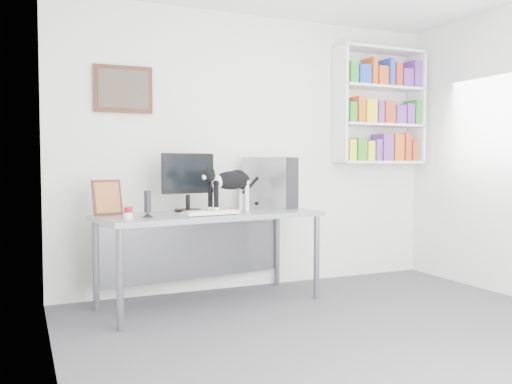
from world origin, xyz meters
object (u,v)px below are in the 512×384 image
at_px(keyboard, 210,213).
at_px(pc_tower, 270,183).
at_px(monitor, 188,182).
at_px(cat, 230,191).
at_px(bookshelf, 380,106).
at_px(soup_can, 128,213).
at_px(leaning_print, 107,197).
at_px(desk, 211,259).
at_px(speaker, 148,204).

bearing_deg(keyboard, pc_tower, 18.28).
distance_m(monitor, cat, 0.41).
distance_m(bookshelf, monitor, 2.34).
bearing_deg(pc_tower, cat, 176.47).
bearing_deg(cat, soup_can, 165.72).
distance_m(leaning_print, soup_can, 0.42).
bearing_deg(bookshelf, cat, -166.57).
xyz_separation_m(monitor, soup_can, (-0.61, -0.45, -0.22)).
bearing_deg(monitor, soup_can, -153.72).
distance_m(desk, pc_tower, 0.95).
distance_m(pc_tower, speaker, 1.32).
bearing_deg(monitor, keyboard, -88.77).
xyz_separation_m(keyboard, cat, (0.23, 0.11, 0.17)).
distance_m(bookshelf, cat, 2.13).
bearing_deg(cat, keyboard, -178.72).
relative_size(pc_tower, cat, 0.80).
relative_size(desk, monitor, 3.65).
xyz_separation_m(bookshelf, keyboard, (-2.12, -0.57, -1.03)).
xyz_separation_m(pc_tower, speaker, (-1.26, -0.39, -0.13)).
bearing_deg(desk, soup_can, -170.59).
bearing_deg(soup_can, keyboard, 5.23).
distance_m(monitor, pc_tower, 0.81).
xyz_separation_m(bookshelf, soup_can, (-2.81, -0.63, -1.00)).
bearing_deg(soup_can, speaker, 19.72).
distance_m(keyboard, soup_can, 0.69).
height_order(desk, keyboard, keyboard).
xyz_separation_m(keyboard, leaning_print, (-0.79, 0.33, 0.13)).
bearing_deg(leaning_print, keyboard, -35.72).
relative_size(desk, pc_tower, 3.94).
bearing_deg(soup_can, pc_tower, 17.43).
bearing_deg(speaker, keyboard, 9.82).
bearing_deg(speaker, desk, 26.33).
bearing_deg(desk, pc_tower, 9.12).
relative_size(speaker, soup_can, 2.35).
bearing_deg(bookshelf, speaker, -167.85).
bearing_deg(speaker, monitor, 50.37).
height_order(keyboard, speaker, speaker).
height_order(monitor, cat, monitor).
xyz_separation_m(keyboard, soup_can, (-0.68, -0.06, 0.03)).
height_order(bookshelf, keyboard, bookshelf).
relative_size(keyboard, pc_tower, 0.97).
relative_size(bookshelf, monitor, 2.34).
xyz_separation_m(monitor, cat, (0.30, -0.27, -0.07)).
bearing_deg(cat, bookshelf, -11.73).
distance_m(bookshelf, pc_tower, 1.61).
xyz_separation_m(speaker, soup_can, (-0.16, -0.06, -0.06)).
relative_size(keyboard, soup_can, 5.04).
bearing_deg(monitor, bookshelf, -5.19).
bearing_deg(pc_tower, keyboard, 176.01).
relative_size(desk, leaning_print, 6.34).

